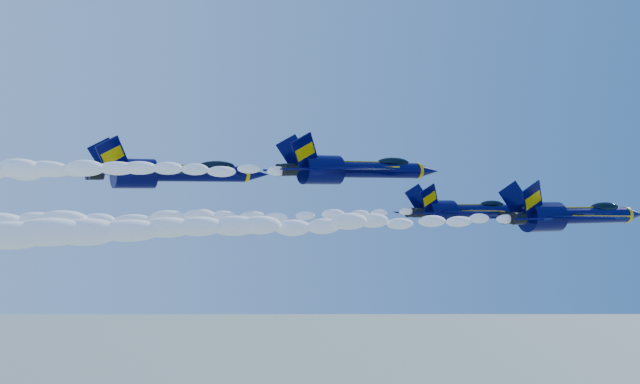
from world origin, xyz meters
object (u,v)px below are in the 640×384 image
jet_fourth (171,173)px  jet_lead (570,215)px  jet_second (463,210)px  jet_third (353,169)px

jet_fourth → jet_lead: bearing=-36.4°
jet_lead → jet_second: size_ratio=1.22×
jet_lead → jet_fourth: (-32.14, 23.73, 4.24)m
jet_lead → jet_second: jet_lead is taller
jet_second → jet_fourth: jet_fourth is taller
jet_third → jet_second: bearing=-40.3°
jet_lead → jet_third: size_ratio=0.94×
jet_lead → jet_third: jet_third is taller
jet_third → jet_fourth: jet_third is taller
jet_second → jet_fourth: (-25.60, 15.51, 3.88)m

